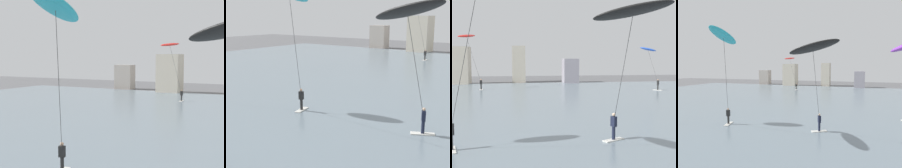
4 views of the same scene
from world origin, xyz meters
TOP-DOWN VIEW (x-y plane):
  - water_bay at (0.00, 30.44)m, footprint 84.00×52.00m
  - far_shore_buildings at (-6.37, 57.30)m, footprint 34.45×6.42m
  - kitesurfer_red at (-7.87, 45.49)m, footprint 3.77×2.79m
  - kitesurfer_black at (5.35, 11.90)m, footprint 4.13×4.45m
  - kitesurfer_cyan at (-1.87, 11.21)m, footprint 3.23×5.50m

SIDE VIEW (x-z plane):
  - water_bay at x=0.00m, z-range 0.00..0.10m
  - far_shore_buildings at x=-6.37m, z-range -0.48..6.78m
  - kitesurfer_black at x=5.35m, z-range 2.90..10.73m
  - kitesurfer_red at x=-7.87m, z-range 3.11..11.65m
  - kitesurfer_cyan at x=-1.87m, z-range 3.33..12.17m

